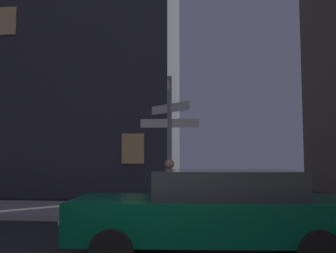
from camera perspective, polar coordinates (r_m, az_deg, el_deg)
The scene contains 5 objects.
sidewalk_kerb at distance 11.26m, azimuth 0.85°, elevation -12.84°, with size 40.00×3.20×0.14m, color #9E9991.
signpost at distance 10.28m, azimuth 0.25°, elevation -0.69°, with size 1.63×1.14×3.78m.
car_near_left at distance 6.31m, azimuth 6.98°, elevation -12.69°, with size 4.64×2.08×1.44m.
cyclist at distance 8.71m, azimuth -0.09°, elevation -10.74°, with size 1.82×0.35×1.61m.
building_left_block at distance 21.65m, azimuth -14.31°, elevation 16.97°, with size 10.98×8.64×19.22m.
Camera 1 is at (0.82, -4.13, 1.66)m, focal length 39.74 mm.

